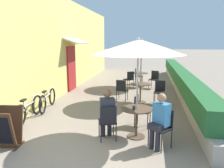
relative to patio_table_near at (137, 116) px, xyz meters
name	(u,v)px	position (x,y,z in m)	size (l,w,h in m)	color
ground_plane	(76,167)	(-1.04, -1.53, -0.53)	(120.00, 120.00, 0.00)	gray
cafe_facade_wall	(72,46)	(-3.58, 5.35, 1.56)	(0.98, 14.04, 4.20)	#E0CC6B
planter_hedge	(181,80)	(1.71, 5.39, 0.00)	(0.60, 13.04, 1.01)	gray
patio_table_near	(137,116)	(0.00, 0.00, 0.00)	(0.77, 0.77, 0.74)	brown
patio_umbrella_near	(138,47)	(0.00, 0.00, 1.68)	(2.15, 2.15, 2.43)	#B7B7BC
cafe_chair_near_left	(108,120)	(-0.65, -0.32, -0.02)	(0.51, 0.51, 0.87)	black
seated_patron_near_left	(107,112)	(-0.69, -0.22, 0.16)	(0.44, 0.49, 1.25)	#23232D
cafe_chair_near_right	(163,125)	(0.60, -0.41, -0.02)	(0.56, 0.56, 0.87)	black
seated_patron_near_right	(160,119)	(0.53, -0.49, 0.16)	(0.50, 0.51, 1.25)	#23232D
cafe_chair_near_back	(140,108)	(0.05, 0.73, -0.02)	(0.46, 0.46, 0.87)	black
coffee_cup_near	(134,108)	(-0.06, -0.13, 0.25)	(0.07, 0.07, 0.09)	#232328
patio_table_mid	(140,89)	(-0.06, 3.13, 0.00)	(0.77, 0.77, 0.74)	brown
patio_umbrella_mid	(142,45)	(-0.06, 3.13, 1.68)	(2.15, 2.15, 2.43)	#B7B7BC
cafe_chair_mid_left	(160,90)	(0.67, 3.11, -0.02)	(0.45, 0.45, 0.87)	black
cafe_chair_mid_right	(122,89)	(-0.79, 3.14, -0.02)	(0.45, 0.45, 0.87)	black
patio_table_far	(140,77)	(-0.21, 6.05, 0.00)	(0.77, 0.77, 0.74)	brown
patio_umbrella_far	(141,44)	(-0.21, 6.05, 1.68)	(2.15, 2.15, 2.43)	#B7B7BC
cafe_chair_far_left	(137,75)	(-0.39, 6.76, -0.02)	(0.46, 0.46, 0.87)	black
cafe_chair_far_right	(129,78)	(-0.72, 5.54, -0.02)	(0.56, 0.56, 0.87)	black
cafe_chair_far_back	(154,78)	(0.50, 5.86, -0.02)	(0.52, 0.52, 0.87)	black
coffee_cup_far	(139,72)	(-0.26, 5.95, 0.25)	(0.07, 0.07, 0.09)	white
bicycle_leaning	(29,109)	(-3.24, 0.61, -0.20)	(0.17, 1.70, 0.72)	black
bicycle_second	(48,100)	(-3.20, 1.73, -0.20)	(0.31, 1.68, 0.71)	black
menu_board	(5,128)	(-2.87, -1.01, -0.10)	(0.70, 0.70, 0.88)	#422819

